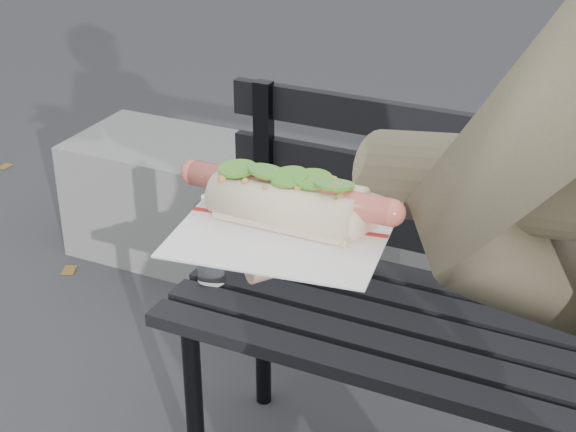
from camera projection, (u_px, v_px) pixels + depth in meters
name	position (u px, v px, depth m)	size (l,w,h in m)	color
park_bench	(525.00, 312.00, 1.78)	(1.50, 0.44, 0.88)	black
concrete_block	(244.00, 213.00, 2.89)	(1.20, 0.40, 0.40)	slate
held_hotdog	(526.00, 202.00, 0.77)	(0.64, 0.30, 0.20)	brown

